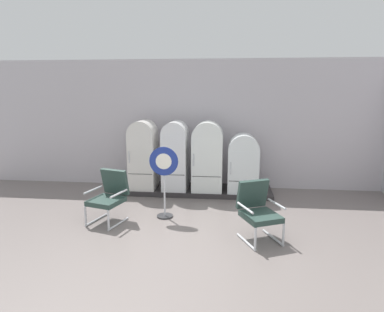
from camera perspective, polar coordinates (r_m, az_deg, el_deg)
ground at (r=5.45m, az=-3.05°, el=-16.08°), size 12.00×10.00×0.05m
back_wall at (r=8.51m, az=0.75°, el=5.53°), size 11.76×0.12×3.21m
display_plinth at (r=8.20m, az=0.30°, el=-5.85°), size 3.74×0.95×0.11m
refrigerator_0 at (r=8.08m, az=-8.34°, el=0.59°), size 0.62×0.68×1.65m
refrigerator_1 at (r=7.95m, az=-2.88°, el=0.48°), size 0.58×0.73×1.63m
refrigerator_2 at (r=7.85m, az=2.66°, el=0.30°), size 0.71×0.68×1.64m
refrigerator_3 at (r=7.84m, az=8.72°, el=-1.02°), size 0.70×0.61×1.36m
armchair_left at (r=6.54m, az=-13.94°, el=-6.42°), size 0.74×0.83×0.98m
armchair_right at (r=5.73m, az=11.16°, el=-8.85°), size 0.80×0.87×0.98m
sign_stand at (r=6.49m, az=-4.78°, el=-4.16°), size 0.56×0.32×1.41m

